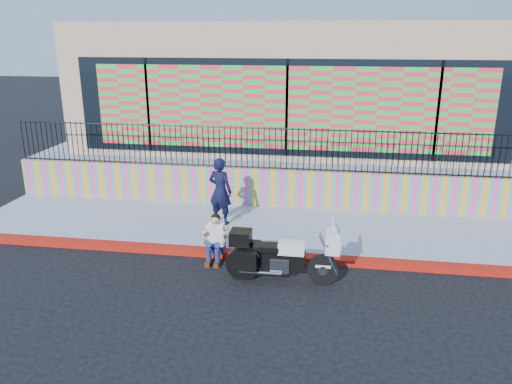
# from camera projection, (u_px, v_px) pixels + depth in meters

# --- Properties ---
(ground) EXTENTS (90.00, 90.00, 0.00)m
(ground) POSITION_uv_depth(u_px,v_px,m) (267.00, 259.00, 11.42)
(ground) COLOR black
(ground) RESTS_ON ground
(red_curb) EXTENTS (16.00, 0.30, 0.15)m
(red_curb) POSITION_uv_depth(u_px,v_px,m) (267.00, 256.00, 11.39)
(red_curb) COLOR #9D130B
(red_curb) RESTS_ON ground
(sidewalk) EXTENTS (16.00, 3.00, 0.15)m
(sidewalk) POSITION_uv_depth(u_px,v_px,m) (276.00, 229.00, 12.95)
(sidewalk) COLOR #96A0B4
(sidewalk) RESTS_ON ground
(mural_wall) EXTENTS (16.00, 0.20, 1.10)m
(mural_wall) POSITION_uv_depth(u_px,v_px,m) (283.00, 188.00, 14.26)
(mural_wall) COLOR #FB4299
(mural_wall) RESTS_ON sidewalk
(metal_fence) EXTENTS (15.80, 0.04, 1.20)m
(metal_fence) POSITION_uv_depth(u_px,v_px,m) (283.00, 149.00, 13.91)
(metal_fence) COLOR black
(metal_fence) RESTS_ON mural_wall
(elevated_platform) EXTENTS (16.00, 10.00, 1.25)m
(elevated_platform) POSITION_uv_depth(u_px,v_px,m) (296.00, 151.00, 19.08)
(elevated_platform) COLOR #96A0B4
(elevated_platform) RESTS_ON ground
(storefront_building) EXTENTS (14.00, 8.06, 4.00)m
(storefront_building) POSITION_uv_depth(u_px,v_px,m) (297.00, 81.00, 18.08)
(storefront_building) COLOR tan
(storefront_building) RESTS_ON elevated_platform
(police_motorcycle) EXTENTS (2.30, 0.76, 1.43)m
(police_motorcycle) POSITION_uv_depth(u_px,v_px,m) (281.00, 254.00, 10.24)
(police_motorcycle) COLOR black
(police_motorcycle) RESTS_ON ground
(police_officer) EXTENTS (0.74, 0.59, 1.77)m
(police_officer) POSITION_uv_depth(u_px,v_px,m) (220.00, 191.00, 12.90)
(police_officer) COLOR black
(police_officer) RESTS_ON sidewalk
(seated_man) EXTENTS (0.54, 0.71, 1.06)m
(seated_man) POSITION_uv_depth(u_px,v_px,m) (215.00, 242.00, 11.20)
(seated_man) COLOR navy
(seated_man) RESTS_ON ground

